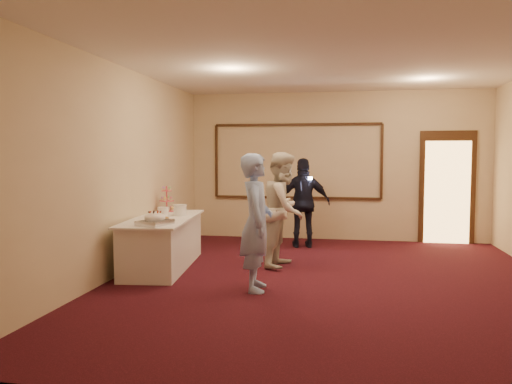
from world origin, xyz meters
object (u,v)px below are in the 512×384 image
at_px(plate_stack_a, 163,212).
at_px(guest, 304,203).
at_px(tart, 161,219).
at_px(plate_stack_b, 180,210).
at_px(woman, 284,209).
at_px(pavlova_tray, 155,219).
at_px(buffet_table, 163,242).
at_px(man, 256,222).
at_px(cupcake_stand, 167,201).

distance_m(plate_stack_a, guest, 2.81).
distance_m(tart, guest, 3.10).
height_order(plate_stack_a, plate_stack_b, plate_stack_b).
bearing_deg(woman, plate_stack_a, 108.19).
distance_m(pavlova_tray, guest, 3.39).
xyz_separation_m(pavlova_tray, guest, (1.80, 2.88, -0.01)).
bearing_deg(buffet_table, pavlova_tray, -76.70).
distance_m(tart, woman, 1.88).
xyz_separation_m(plate_stack_b, woman, (1.63, 0.14, 0.03)).
height_order(plate_stack_a, man, man).
bearing_deg(guest, plate_stack_a, 34.14).
bearing_deg(buffet_table, guest, 46.30).
height_order(buffet_table, pavlova_tray, pavlova_tray).
bearing_deg(cupcake_stand, pavlova_tray, -75.21).
bearing_deg(cupcake_stand, plate_stack_a, -74.04).
xyz_separation_m(woman, guest, (0.18, 1.66, -0.05)).
bearing_deg(plate_stack_b, plate_stack_a, -146.64).
xyz_separation_m(pavlova_tray, plate_stack_a, (-0.23, 0.93, -0.00)).
height_order(plate_stack_a, woman, woman).
distance_m(man, woman, 1.46).
height_order(plate_stack_a, guest, guest).
xyz_separation_m(pavlova_tray, tart, (-0.06, 0.40, -0.05)).
relative_size(buffet_table, woman, 1.32).
bearing_deg(tart, plate_stack_a, 107.33).
relative_size(cupcake_stand, tart, 1.82).
height_order(cupcake_stand, plate_stack_b, cupcake_stand).
height_order(buffet_table, woman, woman).
relative_size(buffet_table, plate_stack_a, 13.30).
distance_m(plate_stack_b, woman, 1.64).
bearing_deg(tart, plate_stack_b, 85.06).
bearing_deg(woman, cupcake_stand, 87.83).
bearing_deg(pavlova_tray, plate_stack_a, 103.88).
bearing_deg(guest, man, 73.91).
bearing_deg(pavlova_tray, cupcake_stand, 104.79).
height_order(cupcake_stand, plate_stack_a, cupcake_stand).
height_order(cupcake_stand, man, man).
bearing_deg(guest, pavlova_tray, 48.33).
xyz_separation_m(pavlova_tray, woman, (1.63, 1.22, 0.04)).
bearing_deg(man, plate_stack_a, 46.97).
bearing_deg(tart, guest, 52.93).
xyz_separation_m(pavlova_tray, plate_stack_b, (-0.01, 1.08, 0.01)).
bearing_deg(plate_stack_b, cupcake_stand, 127.24).
relative_size(tart, man, 0.15).
bearing_deg(plate_stack_a, man, -34.72).
xyz_separation_m(tart, woman, (1.69, 0.82, 0.09)).
bearing_deg(plate_stack_b, guest, 44.79).
bearing_deg(man, pavlova_tray, 72.59).
distance_m(pavlova_tray, plate_stack_b, 1.08).
bearing_deg(plate_stack_a, plate_stack_b, 33.36).
relative_size(pavlova_tray, woman, 0.31).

